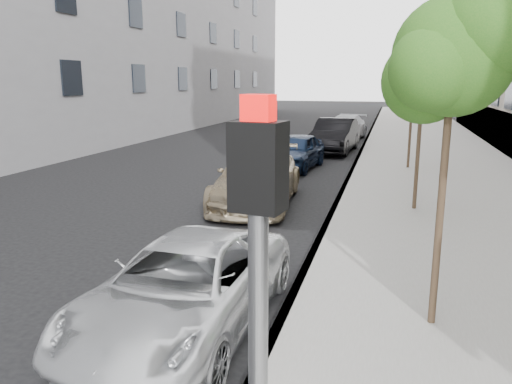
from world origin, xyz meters
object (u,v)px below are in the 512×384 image
at_px(suv, 258,178).
at_px(sedan_rear, 345,128).
at_px(tree_far, 416,63).
at_px(tree_near, 456,56).
at_px(tree_mid, 425,75).
at_px(signal_pole, 258,338).
at_px(sedan_blue, 296,151).
at_px(sedan_black, 335,135).
at_px(minivan, 185,287).

height_order(suv, sedan_rear, suv).
bearing_deg(tree_far, tree_near, -90.00).
height_order(tree_mid, signal_pole, tree_mid).
height_order(sedan_blue, sedan_black, sedan_black).
xyz_separation_m(signal_pole, suv, (-2.96, 11.03, -1.41)).
height_order(tree_near, sedan_black, tree_near).
bearing_deg(tree_near, sedan_rear, 98.28).
distance_m(tree_mid, sedan_blue, 7.78).
bearing_deg(sedan_rear, sedan_blue, -88.79).
height_order(minivan, sedan_black, sedan_black).
xyz_separation_m(tree_mid, sedan_rear, (-3.33, 16.37, -2.84)).
distance_m(tree_mid, tree_far, 6.52).
bearing_deg(minivan, sedan_black, 92.04).
bearing_deg(minivan, tree_mid, 67.62).
height_order(minivan, sedan_rear, sedan_rear).
height_order(minivan, sedan_blue, sedan_blue).
height_order(tree_near, sedan_rear, tree_near).
relative_size(tree_far, suv, 0.93).
bearing_deg(sedan_rear, tree_near, -75.32).
xyz_separation_m(tree_near, sedan_blue, (-4.28, 12.33, -3.00)).
bearing_deg(tree_near, tree_mid, 90.00).
height_order(sedan_blue, sedan_rear, sedan_rear).
relative_size(tree_near, tree_far, 0.95).
height_order(sedan_black, sedan_rear, sedan_black).
distance_m(tree_near, sedan_black, 17.95).
bearing_deg(signal_pole, tree_mid, 92.62).
bearing_deg(signal_pole, sedan_rear, 103.54).
xyz_separation_m(signal_pole, minivan, (-2.03, 3.72, -1.52)).
xyz_separation_m(tree_near, sedan_rear, (-3.33, 22.87, -2.99)).
bearing_deg(signal_pole, minivan, 128.00).
height_order(minivan, suv, suv).
distance_m(tree_far, sedan_rear, 10.92).
bearing_deg(tree_far, minivan, -103.53).
xyz_separation_m(tree_near, tree_mid, (0.00, 6.50, -0.16)).
relative_size(tree_near, sedan_blue, 1.10).
bearing_deg(tree_mid, suv, -179.82).
distance_m(minivan, suv, 7.37).
bearing_deg(minivan, tree_far, 78.51).
distance_m(tree_mid, sedan_black, 11.72).
bearing_deg(sedan_rear, minivan, -83.60).
bearing_deg(tree_mid, sedan_black, 106.97).
xyz_separation_m(suv, sedan_rear, (0.93, 16.38, -0.03)).
bearing_deg(sedan_blue, tree_near, -65.18).
xyz_separation_m(tree_far, sedan_blue, (-4.28, -0.67, -3.31)).
distance_m(minivan, sedan_black, 18.23).
relative_size(tree_near, sedan_black, 0.91).
height_order(signal_pole, sedan_blue, signal_pole).
bearing_deg(suv, tree_near, -61.49).
distance_m(minivan, sedan_blue, 13.20).
bearing_deg(tree_mid, tree_near, -90.00).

